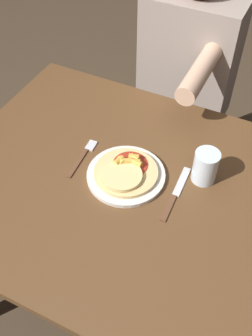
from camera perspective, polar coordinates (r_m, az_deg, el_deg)
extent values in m
plane|color=#423323|center=(1.84, -0.66, -16.98)|extent=(8.00, 8.00, 0.00)
cube|color=brown|center=(1.22, -0.96, -2.42)|extent=(1.09, 0.90, 0.03)
cylinder|color=brown|center=(1.89, -8.68, 3.62)|extent=(0.06, 0.06, 0.72)
cylinder|color=silver|center=(1.21, 0.00, -1.04)|extent=(0.24, 0.24, 0.01)
cylinder|color=#DBBC7A|center=(1.20, 0.00, -0.63)|extent=(0.20, 0.20, 0.01)
cylinder|color=#9E2819|center=(1.21, 0.61, 0.55)|extent=(0.11, 0.11, 0.00)
cylinder|color=#E8C881|center=(1.17, -0.68, -1.23)|extent=(0.12, 0.12, 0.01)
cylinder|color=gold|center=(1.22, 1.16, 1.63)|extent=(0.04, 0.03, 0.02)
cylinder|color=gold|center=(1.22, 1.28, 1.49)|extent=(0.03, 0.03, 0.02)
cylinder|color=gold|center=(1.21, 0.14, 1.02)|extent=(0.04, 0.03, 0.02)
cylinder|color=gold|center=(1.21, -0.68, 1.10)|extent=(0.03, 0.03, 0.02)
cylinder|color=gold|center=(1.20, 1.63, 0.71)|extent=(0.03, 0.02, 0.02)
cylinder|color=gold|center=(1.21, 1.57, 0.90)|extent=(0.03, 0.02, 0.02)
cylinder|color=gold|center=(1.21, -1.03, 1.08)|extent=(0.03, 0.04, 0.02)
cube|color=brown|center=(1.26, -7.02, 0.74)|extent=(0.02, 0.13, 0.00)
cube|color=silver|center=(1.31, -5.08, 3.28)|extent=(0.03, 0.05, 0.00)
cube|color=brown|center=(1.15, 6.15, -5.77)|extent=(0.02, 0.10, 0.00)
cube|color=silver|center=(1.21, 8.08, -1.95)|extent=(0.03, 0.12, 0.00)
cylinder|color=silver|center=(1.20, 11.45, 0.20)|extent=(0.08, 0.08, 0.11)
cylinder|color=#2D2D38|center=(2.05, 5.21, 4.06)|extent=(0.11, 0.11, 0.49)
cylinder|color=#2D2D38|center=(2.02, 9.73, 2.53)|extent=(0.11, 0.11, 0.49)
cube|color=gray|center=(1.72, 9.17, 15.45)|extent=(0.38, 0.22, 0.53)
cylinder|color=tan|center=(1.41, 10.63, 13.43)|extent=(0.07, 0.30, 0.07)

